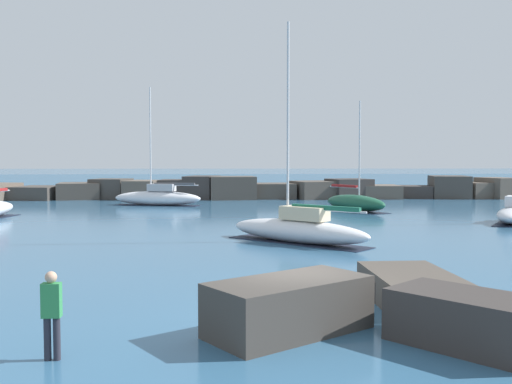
{
  "coord_description": "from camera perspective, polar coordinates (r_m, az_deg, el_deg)",
  "views": [
    {
      "loc": [
        -1.74,
        -13.73,
        3.88
      ],
      "look_at": [
        0.89,
        32.87,
        1.38
      ],
      "focal_mm": 40.0,
      "sensor_mm": 36.0,
      "label": 1
    }
  ],
  "objects": [
    {
      "name": "foreground_rocks",
      "position": [
        14.33,
        13.24,
        -10.68
      ],
      "size": [
        7.71,
        7.43,
        1.22
      ],
      "color": "#383330",
      "rests_on": "ground"
    },
    {
      "name": "sailboat_moored_0",
      "position": [
        45.42,
        9.85,
        -1.04
      ],
      "size": [
        4.57,
        6.83,
        8.56
      ],
      "color": "#195138",
      "rests_on": "ground"
    },
    {
      "name": "breakwater_jetty",
      "position": [
        59.89,
        0.55,
        0.23
      ],
      "size": [
        66.79,
        7.42,
        2.37
      ],
      "color": "#383330",
      "rests_on": "ground"
    },
    {
      "name": "person_on_rocks",
      "position": [
        12.0,
        -19.76,
        -11.08
      ],
      "size": [
        0.36,
        0.23,
        1.75
      ],
      "color": "#282833",
      "rests_on": "ground"
    },
    {
      "name": "open_sea_beyond",
      "position": [
        119.74,
        -2.4,
        1.2
      ],
      "size": [
        400.0,
        116.0,
        0.01
      ],
      "color": "#235175",
      "rests_on": "ground"
    },
    {
      "name": "ground_plane",
      "position": [
        14.37,
        3.94,
        -12.6
      ],
      "size": [
        600.0,
        600.0,
        0.0
      ],
      "primitive_type": "plane",
      "color": "#336084"
    },
    {
      "name": "sailboat_moored_4",
      "position": [
        51.1,
        -9.8,
        -0.5
      ],
      "size": [
        8.2,
        3.9,
        10.39
      ],
      "color": "white",
      "rests_on": "ground"
    },
    {
      "name": "sailboat_moored_2",
      "position": [
        27.36,
        4.24,
        -3.68
      ],
      "size": [
        6.86,
        6.65,
        10.54
      ],
      "color": "white",
      "rests_on": "ground"
    }
  ]
}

